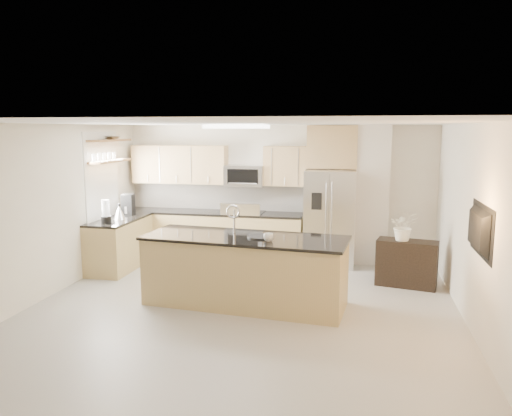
% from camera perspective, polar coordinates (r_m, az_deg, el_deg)
% --- Properties ---
extents(floor, '(6.50, 6.50, 0.00)m').
position_cam_1_polar(floor, '(7.00, -2.06, -12.12)').
color(floor, '#9D9C96').
rests_on(floor, ground).
extents(ceiling, '(6.00, 6.50, 0.02)m').
position_cam_1_polar(ceiling, '(6.53, -2.19, 9.69)').
color(ceiling, white).
rests_on(ceiling, wall_back).
extents(wall_back, '(6.00, 0.02, 2.60)m').
position_cam_1_polar(wall_back, '(9.79, 2.42, 1.84)').
color(wall_back, silver).
rests_on(wall_back, floor).
extents(wall_front, '(6.00, 0.02, 2.60)m').
position_cam_1_polar(wall_front, '(3.67, -14.55, -10.74)').
color(wall_front, silver).
rests_on(wall_front, floor).
extents(wall_left, '(0.02, 6.50, 2.60)m').
position_cam_1_polar(wall_left, '(7.90, -23.75, -0.65)').
color(wall_left, silver).
rests_on(wall_left, floor).
extents(wall_right, '(0.02, 6.50, 2.60)m').
position_cam_1_polar(wall_right, '(6.61, 24.05, -2.43)').
color(wall_right, silver).
rests_on(wall_right, floor).
extents(back_counter, '(3.55, 0.66, 1.44)m').
position_cam_1_polar(back_counter, '(9.89, -4.94, -2.97)').
color(back_counter, tan).
rests_on(back_counter, floor).
extents(left_counter, '(0.66, 1.50, 0.92)m').
position_cam_1_polar(left_counter, '(9.45, -15.32, -3.92)').
color(left_counter, tan).
rests_on(left_counter, floor).
extents(range, '(0.76, 0.64, 1.14)m').
position_cam_1_polar(range, '(9.72, -1.42, -3.15)').
color(range, black).
rests_on(range, floor).
extents(upper_cabinets, '(3.50, 0.33, 0.75)m').
position_cam_1_polar(upper_cabinets, '(9.87, -5.22, 4.93)').
color(upper_cabinets, tan).
rests_on(upper_cabinets, wall_back).
extents(microwave, '(0.76, 0.40, 0.40)m').
position_cam_1_polar(microwave, '(9.67, -1.28, 3.72)').
color(microwave, silver).
rests_on(microwave, upper_cabinets).
extents(refrigerator, '(0.92, 0.78, 1.78)m').
position_cam_1_polar(refrigerator, '(9.37, 8.44, -1.11)').
color(refrigerator, silver).
rests_on(refrigerator, floor).
extents(partition_column, '(0.60, 0.30, 2.60)m').
position_cam_1_polar(partition_column, '(9.52, 13.15, 1.40)').
color(partition_column, silver).
rests_on(partition_column, floor).
extents(window, '(0.04, 1.15, 1.65)m').
position_cam_1_polar(window, '(9.40, -17.26, 3.29)').
color(window, white).
rests_on(window, wall_left).
extents(shelf_lower, '(0.30, 1.20, 0.04)m').
position_cam_1_polar(shelf_lower, '(9.41, -16.38, 5.17)').
color(shelf_lower, brown).
rests_on(shelf_lower, wall_left).
extents(shelf_upper, '(0.30, 1.20, 0.04)m').
position_cam_1_polar(shelf_upper, '(9.39, -16.48, 7.42)').
color(shelf_upper, brown).
rests_on(shelf_upper, wall_left).
extents(ceiling_fixture, '(1.00, 0.50, 0.06)m').
position_cam_1_polar(ceiling_fixture, '(8.18, -2.22, 9.28)').
color(ceiling_fixture, white).
rests_on(ceiling_fixture, ceiling).
extents(island, '(2.99, 1.31, 1.43)m').
position_cam_1_polar(island, '(7.26, -1.25, -7.13)').
color(island, tan).
rests_on(island, floor).
extents(credenza, '(1.00, 0.58, 0.75)m').
position_cam_1_polar(credenza, '(8.46, 16.84, -6.07)').
color(credenza, black).
rests_on(credenza, floor).
extents(cup, '(0.17, 0.17, 0.11)m').
position_cam_1_polar(cup, '(6.83, 1.42, -3.37)').
color(cup, white).
rests_on(cup, island).
extents(platter, '(0.45, 0.45, 0.02)m').
position_cam_1_polar(platter, '(7.07, 0.50, -3.30)').
color(platter, black).
rests_on(platter, island).
extents(blender, '(0.17, 0.17, 0.40)m').
position_cam_1_polar(blender, '(8.94, -16.78, -0.55)').
color(blender, black).
rests_on(blender, left_counter).
extents(kettle, '(0.22, 0.22, 0.28)m').
position_cam_1_polar(kettle, '(9.26, -15.36, -0.49)').
color(kettle, silver).
rests_on(kettle, left_counter).
extents(coffee_maker, '(0.24, 0.28, 0.39)m').
position_cam_1_polar(coffee_maker, '(9.72, -14.43, 0.35)').
color(coffee_maker, black).
rests_on(coffee_maker, left_counter).
extents(bowl, '(0.42, 0.42, 0.08)m').
position_cam_1_polar(bowl, '(9.52, -16.07, 7.80)').
color(bowl, silver).
rests_on(bowl, shelf_upper).
extents(flower_vase, '(0.66, 0.58, 0.71)m').
position_cam_1_polar(flower_vase, '(8.28, 16.58, -1.18)').
color(flower_vase, white).
rests_on(flower_vase, credenza).
extents(television, '(0.14, 1.08, 0.62)m').
position_cam_1_polar(television, '(6.39, 23.66, -2.32)').
color(television, black).
rests_on(television, wall_right).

